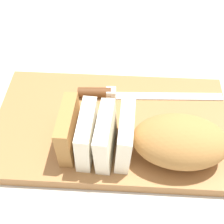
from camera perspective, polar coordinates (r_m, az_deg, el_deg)
The scene contains 8 objects.
ground_plane at distance 0.68m, azimuth 0.00°, elevation -2.90°, with size 3.00×3.00×0.00m, color beige.
cutting_board at distance 0.67m, azimuth 0.00°, elevation -2.33°, with size 0.46×0.28×0.02m, color #9E6B3D.
bread_loaf at distance 0.59m, azimuth 6.27°, elevation -4.50°, with size 0.30×0.12×0.08m.
bread_knife at distance 0.70m, azimuth 0.57°, elevation 3.15°, with size 0.30×0.04×0.02m.
crumb_near_knife at distance 0.67m, azimuth -2.31°, elevation -0.77°, with size 0.00×0.00×0.00m, color #A8753D.
crumb_near_loaf at distance 0.67m, azimuth -0.87°, elevation -0.42°, with size 0.01×0.01×0.01m, color #A8753D.
crumb_stray_left at distance 0.69m, azimuth 0.18°, elevation 0.98°, with size 0.01×0.01×0.01m, color #A8753D.
crumb_stray_right at distance 0.70m, azimuth -3.04°, elevation 1.88°, with size 0.00×0.00×0.00m, color #A8753D.
Camera 1 is at (-0.03, 0.43, 0.52)m, focal length 53.89 mm.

